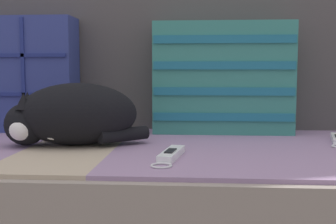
{
  "coord_description": "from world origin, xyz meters",
  "views": [
    {
      "loc": [
        0.23,
        -1.12,
        0.59
      ],
      "look_at": [
        0.15,
        0.03,
        0.48
      ],
      "focal_mm": 45.0,
      "sensor_mm": 36.0,
      "label": 1
    }
  ],
  "objects": [
    {
      "name": "sofa_backrest",
      "position": [
        0.0,
        0.48,
        0.62
      ],
      "size": [
        2.04,
        0.14,
        0.49
      ],
      "color": "#474242",
      "rests_on": "couch"
    },
    {
      "name": "game_remote_near",
      "position": [
        0.16,
        -0.11,
        0.39
      ],
      "size": [
        0.08,
        0.21,
        0.02
      ],
      "color": "white",
      "rests_on": "couch"
    },
    {
      "name": "couch",
      "position": [
        0.0,
        0.11,
        0.19
      ],
      "size": [
        2.08,
        0.88,
        0.38
      ],
      "color": "#3D3838",
      "rests_on": "ground_plane"
    },
    {
      "name": "sleeping_cat",
      "position": [
        -0.14,
        0.05,
        0.46
      ],
      "size": [
        0.4,
        0.25,
        0.18
      ],
      "color": "black",
      "rests_on": "couch"
    },
    {
      "name": "throw_pillow_striped",
      "position": [
        0.31,
        0.33,
        0.57
      ],
      "size": [
        0.47,
        0.14,
        0.38
      ],
      "color": "#337A70",
      "rests_on": "couch"
    },
    {
      "name": "throw_pillow_quilted",
      "position": [
        -0.44,
        0.33,
        0.58
      ],
      "size": [
        0.47,
        0.14,
        0.4
      ],
      "color": "navy",
      "rests_on": "couch"
    }
  ]
}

